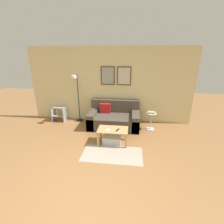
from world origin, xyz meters
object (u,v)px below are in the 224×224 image
object	(u,v)px
cell_phone	(108,130)
couch	(114,118)
storage_bin	(112,139)
step_stool	(59,114)
book_stack	(152,112)
remote_control	(118,130)
floor_lamp	(77,94)
side_table	(151,120)
coffee_table	(113,132)

from	to	relation	value
cell_phone	couch	bearing A→B (deg)	109.93
storage_bin	step_stool	size ratio (longest dim) A/B	1.07
book_stack	remote_control	size ratio (longest dim) A/B	1.43
floor_lamp	side_table	bearing A→B (deg)	-6.04
coffee_table	remote_control	size ratio (longest dim) A/B	5.41
floor_lamp	book_stack	distance (m)	2.54
book_stack	storage_bin	bearing A→B (deg)	-140.11
floor_lamp	side_table	world-z (taller)	floor_lamp
coffee_table	storage_bin	size ratio (longest dim) A/B	1.59
storage_bin	step_stool	world-z (taller)	step_stool
storage_bin	couch	bearing A→B (deg)	93.26
side_table	storage_bin	bearing A→B (deg)	-139.77
storage_bin	remote_control	xyz separation A→B (m)	(0.16, -0.08, 0.33)
side_table	book_stack	bearing A→B (deg)	-49.65
book_stack	remote_control	bearing A→B (deg)	-133.49
step_stool	floor_lamp	bearing A→B (deg)	-3.46
couch	storage_bin	world-z (taller)	couch
storage_bin	remote_control	size ratio (longest dim) A/B	3.40
coffee_table	step_stool	distance (m)	2.48
floor_lamp	step_stool	xyz separation A→B (m)	(-0.74, 0.04, -0.77)
coffee_table	step_stool	xyz separation A→B (m)	(-2.11, 1.30, -0.07)
step_stool	cell_phone	bearing A→B (deg)	-34.40
book_stack	coffee_table	bearing A→B (deg)	-138.53
coffee_table	storage_bin	bearing A→B (deg)	130.11
step_stool	couch	bearing A→B (deg)	-5.64
storage_bin	cell_phone	bearing A→B (deg)	-142.20
couch	book_stack	world-z (taller)	couch
coffee_table	storage_bin	xyz separation A→B (m)	(-0.03, 0.03, -0.23)
coffee_table	remote_control	world-z (taller)	remote_control
floor_lamp	remote_control	bearing A→B (deg)	-40.90
floor_lamp	cell_phone	world-z (taller)	floor_lamp
storage_bin	remote_control	bearing A→B (deg)	-26.33
couch	storage_bin	xyz separation A→B (m)	(0.06, -1.07, -0.18)
side_table	remote_control	size ratio (longest dim) A/B	3.70
couch	remote_control	size ratio (longest dim) A/B	11.01
coffee_table	couch	bearing A→B (deg)	94.53
book_stack	step_stool	distance (m)	3.26
remote_control	couch	bearing A→B (deg)	123.94
storage_bin	book_stack	xyz separation A→B (m)	(1.14, 0.95, 0.48)
couch	coffee_table	distance (m)	1.10
floor_lamp	step_stool	size ratio (longest dim) A/B	3.52
storage_bin	step_stool	bearing A→B (deg)	148.66
couch	step_stool	bearing A→B (deg)	174.36
side_table	remote_control	xyz separation A→B (m)	(-0.98, -1.04, 0.10)
remote_control	floor_lamp	bearing A→B (deg)	162.11
book_stack	couch	bearing A→B (deg)	174.58
couch	side_table	bearing A→B (deg)	-5.13
book_stack	cell_phone	size ratio (longest dim) A/B	1.54
coffee_table	storage_bin	distance (m)	0.23
storage_bin	cell_phone	distance (m)	0.35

